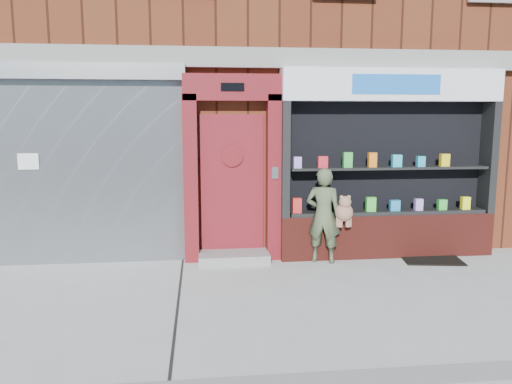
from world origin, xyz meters
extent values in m
plane|color=#9E9E99|center=(0.00, 0.00, 0.00)|extent=(80.00, 80.00, 0.00)
cube|color=#562413|center=(0.00, 6.00, 4.00)|extent=(12.00, 8.00, 8.00)
cube|color=gray|center=(0.00, 1.92, 3.15)|extent=(12.00, 0.16, 0.30)
cube|color=gray|center=(-3.00, 1.94, 1.40)|extent=(3.00, 0.10, 2.80)
cube|color=slate|center=(-3.00, 1.88, 2.92)|extent=(3.10, 0.30, 0.24)
cube|color=white|center=(-3.80, 1.88, 1.60)|extent=(0.30, 0.01, 0.24)
cube|color=#5B0F15|center=(-1.40, 1.86, 1.30)|extent=(0.22, 0.28, 2.60)
cube|color=#5B0F15|center=(-0.10, 1.86, 1.30)|extent=(0.22, 0.28, 2.60)
cube|color=#5B0F15|center=(-0.75, 1.86, 2.70)|extent=(1.50, 0.28, 0.40)
cube|color=black|center=(-0.75, 1.71, 2.70)|extent=(0.35, 0.01, 0.12)
cube|color=maroon|center=(-0.75, 1.97, 1.20)|extent=(1.00, 0.06, 2.20)
cylinder|color=black|center=(-0.75, 1.93, 1.65)|extent=(0.28, 0.02, 0.28)
cylinder|color=#5B0F15|center=(-0.75, 1.92, 1.65)|extent=(0.34, 0.02, 0.34)
cube|color=gray|center=(-0.75, 1.70, 0.07)|extent=(1.10, 0.55, 0.15)
cube|color=slate|center=(-0.10, 1.71, 1.40)|extent=(0.10, 0.02, 0.18)
cube|color=maroon|center=(1.75, 1.80, 0.35)|extent=(3.50, 0.40, 0.70)
cube|color=black|center=(0.06, 1.80, 1.60)|extent=(0.12, 0.40, 1.80)
cube|color=black|center=(3.44, 1.80, 1.60)|extent=(0.12, 0.40, 1.80)
cube|color=black|center=(1.75, 1.99, 1.60)|extent=(3.30, 0.03, 1.80)
cube|color=black|center=(1.75, 1.80, 0.73)|extent=(3.20, 0.36, 0.06)
cube|color=black|center=(1.75, 1.80, 1.45)|extent=(3.20, 0.36, 0.04)
cube|color=white|center=(1.75, 1.80, 2.75)|extent=(3.50, 0.40, 0.50)
cube|color=blue|center=(1.75, 1.59, 2.75)|extent=(1.40, 0.01, 0.30)
cube|color=red|center=(0.25, 1.72, 0.88)|extent=(0.14, 0.09, 0.24)
cube|color=#299CCE|center=(0.65, 1.72, 0.86)|extent=(0.14, 0.09, 0.20)
cube|color=#B788F6|center=(1.05, 1.72, 0.86)|extent=(0.11, 0.09, 0.21)
cube|color=green|center=(1.45, 1.72, 0.87)|extent=(0.15, 0.09, 0.23)
cube|color=teal|center=(1.85, 1.72, 0.85)|extent=(0.16, 0.09, 0.17)
cube|color=#B982EA|center=(2.25, 1.72, 0.85)|extent=(0.12, 0.09, 0.19)
cube|color=green|center=(2.65, 1.72, 0.84)|extent=(0.14, 0.09, 0.17)
cube|color=#FFFD1A|center=(3.05, 1.72, 0.86)|extent=(0.13, 0.09, 0.21)
cube|color=#A580E6|center=(0.25, 1.72, 1.56)|extent=(0.12, 0.09, 0.18)
cube|color=red|center=(0.65, 1.72, 1.56)|extent=(0.15, 0.09, 0.18)
cube|color=green|center=(1.05, 1.72, 1.59)|extent=(0.14, 0.09, 0.24)
cube|color=orange|center=(1.45, 1.72, 1.59)|extent=(0.13, 0.09, 0.23)
cube|color=#27ADC6|center=(1.85, 1.72, 1.57)|extent=(0.15, 0.09, 0.19)
cube|color=#269AC1|center=(2.25, 1.72, 1.55)|extent=(0.13, 0.09, 0.17)
cube|color=yellow|center=(2.65, 1.72, 1.57)|extent=(0.14, 0.09, 0.20)
imported|color=#475337|center=(0.64, 1.55, 0.74)|extent=(0.64, 0.53, 1.49)
sphere|color=#8E5D47|center=(0.94, 1.48, 0.80)|extent=(0.28, 0.28, 0.28)
sphere|color=#8E5D47|center=(0.94, 1.43, 0.97)|extent=(0.19, 0.19, 0.19)
sphere|color=#8E5D47|center=(0.89, 1.43, 1.04)|extent=(0.07, 0.07, 0.07)
sphere|color=#8E5D47|center=(1.00, 1.43, 1.04)|extent=(0.07, 0.07, 0.07)
cylinder|color=#8E5D47|center=(0.85, 1.48, 0.66)|extent=(0.07, 0.07, 0.17)
cylinder|color=#8E5D47|center=(1.04, 1.48, 0.66)|extent=(0.07, 0.07, 0.17)
cylinder|color=#8E5D47|center=(0.89, 1.46, 0.66)|extent=(0.07, 0.07, 0.17)
cylinder|color=#8E5D47|center=(1.00, 1.46, 0.66)|extent=(0.07, 0.07, 0.17)
cube|color=black|center=(2.39, 1.44, 0.01)|extent=(0.99, 0.77, 0.02)
camera|label=1|loc=(-1.25, -5.87, 2.28)|focal=35.00mm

